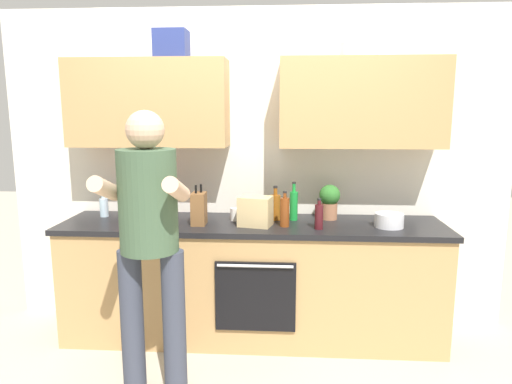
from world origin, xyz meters
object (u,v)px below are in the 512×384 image
bottle_syrup (275,207)px  knife_block (199,209)px  bottle_soda (294,205)px  bottle_vinegar (285,212)px  bottle_wine (319,216)px  grocery_bag_bread (255,211)px  cup_coffee (235,214)px  potted_herb (330,200)px  bottle_water (104,206)px  cup_stoneware (250,211)px  mixing_bowl (389,220)px  person_standing (149,232)px  grocery_bag_crisps (138,207)px

bottle_syrup → knife_block: 0.58m
bottle_soda → bottle_vinegar: bearing=-108.3°
bottle_wine → grocery_bag_bread: bottle_wine is taller
cup_coffee → potted_herb: potted_herb is taller
bottle_water → bottle_vinegar: bearing=-8.9°
potted_herb → bottle_syrup: bearing=-172.9°
cup_stoneware → knife_block: 0.45m
bottle_syrup → potted_herb: bearing=7.1°
cup_stoneware → grocery_bag_bread: 0.30m
cup_stoneware → mixing_bowl: bearing=-14.6°
person_standing → cup_stoneware: 1.09m
bottle_wine → person_standing: bearing=-149.9°
cup_stoneware → mixing_bowl: (1.02, -0.27, 0.01)m
mixing_bowl → potted_herb: bearing=151.7°
bottle_water → potted_herb: (1.75, 0.03, 0.07)m
bottle_water → grocery_bag_crisps: bearing=-27.6°
bottle_water → bottle_wine: bearing=-9.5°
potted_herb → grocery_bag_crisps: bearing=-172.0°
bottle_wine → bottle_water: size_ratio=0.98×
grocery_bag_crisps → bottle_syrup: bearing=8.3°
bottle_water → cup_stoneware: bearing=3.8°
person_standing → bottle_vinegar: size_ratio=6.70×
bottle_water → grocery_bag_bread: (1.20, -0.21, 0.02)m
bottle_soda → knife_block: bearing=-164.9°
grocery_bag_crisps → knife_block: bearing=-4.2°
cup_coffee → grocery_bag_crisps: size_ratio=0.40×
bottle_vinegar → grocery_bag_bread: bottle_vinegar is taller
grocery_bag_bread → mixing_bowl: bearing=1.5°
knife_block → grocery_bag_bread: (0.41, -0.01, -0.01)m
bottle_vinegar → grocery_bag_bread: 0.21m
bottle_soda → knife_block: 0.72m
bottle_wine → grocery_bag_bread: (-0.45, 0.06, 0.01)m
bottle_syrup → cup_stoneware: 0.23m
bottle_wine → bottle_soda: bearing=123.6°
bottle_soda → potted_herb: (0.27, 0.05, 0.03)m
person_standing → bottle_syrup: 1.12m
person_standing → grocery_bag_crisps: (-0.30, 0.71, -0.01)m
mixing_bowl → potted_herb: size_ratio=0.76×
bottle_wine → cup_coffee: bearing=160.4°
person_standing → potted_herb: person_standing is taller
cup_stoneware → cup_coffee: size_ratio=0.90×
bottle_syrup → bottle_vinegar: (0.07, -0.20, 0.01)m
bottle_water → cup_coffee: bearing=-3.3°
person_standing → cup_coffee: (0.42, 0.82, -0.08)m
person_standing → cup_stoneware: size_ratio=20.33×
grocery_bag_crisps → bottle_vinegar: bearing=-2.7°
person_standing → bottle_water: (-0.62, 0.88, -0.04)m
bottle_vinegar → bottle_water: bearing=171.1°
bottle_soda → bottle_vinegar: (-0.07, -0.20, -0.01)m
bottle_wine → knife_block: bearing=175.2°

